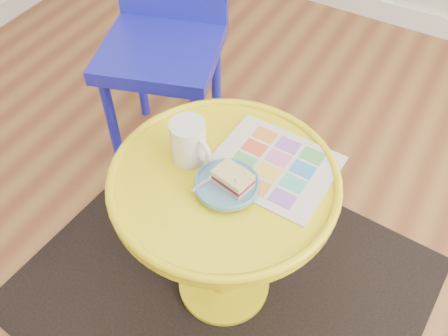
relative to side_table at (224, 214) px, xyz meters
The scene contains 10 objects.
floor 0.44m from the side_table, 45.65° to the right, with size 4.00×4.00×0.00m, color brown.
room_walls 1.36m from the side_table, 135.05° to the left, with size 4.00×4.00×4.00m.
rug 0.42m from the side_table, 90.00° to the right, with size 1.30×1.10×0.01m, color black.
side_table is the anchor object (origin of this frame).
chair 0.82m from the side_table, 135.83° to the left, with size 0.55×0.55×0.97m.
newspaper 0.22m from the side_table, 46.78° to the left, with size 0.32×0.27×0.01m, color silver.
mug 0.26m from the side_table, behind, with size 0.14×0.10×0.13m.
plate 0.19m from the side_table, 48.91° to the right, with size 0.17×0.17×0.02m.
cake_slice 0.22m from the side_table, 30.62° to the right, with size 0.11×0.08×0.04m.
fork 0.20m from the side_table, 121.32° to the right, with size 0.05×0.14×0.00m.
Camera 1 is at (0.36, -0.67, 1.61)m, focal length 40.00 mm.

